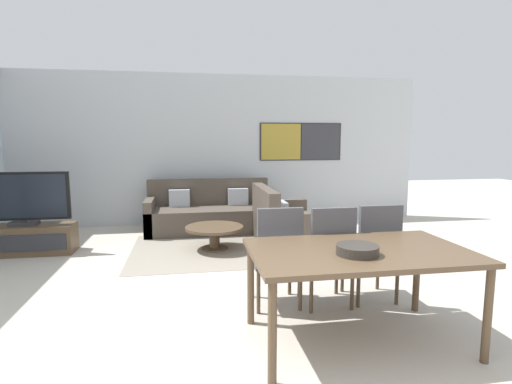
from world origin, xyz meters
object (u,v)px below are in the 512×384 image
sofa_main (210,214)px  dining_chair_right (374,248)px  television (22,199)px  coffee_table (214,232)px  fruit_bowl (357,249)px  dining_chair_centre (329,252)px  tv_console (25,239)px  dining_chair_left (277,252)px  dining_table (359,258)px  sofa_side (284,227)px

sofa_main → dining_chair_right: (1.42, -3.41, 0.26)m
television → sofa_main: size_ratio=0.58×
television → coffee_table: 2.70m
fruit_bowl → television: bearing=137.3°
television → dining_chair_centre: (3.57, -2.42, -0.24)m
tv_console → sofa_main: sofa_main is taller
sofa_main → dining_chair_left: dining_chair_left is taller
dining_table → dining_chair_centre: 0.69m
tv_console → sofa_main: (2.63, 1.04, 0.08)m
sofa_main → dining_chair_centre: 3.59m
fruit_bowl → dining_chair_centre: bearing=84.6°
sofa_main → sofa_side: bearing=-48.4°
tv_console → coffee_table: size_ratio=1.55×
tv_console → dining_chair_left: (3.09, -2.35, 0.34)m
coffee_table → dining_table: 3.05m
coffee_table → dining_chair_right: (1.42, -2.14, 0.29)m
sofa_main → sofa_side: (1.05, -1.19, -0.00)m
sofa_main → coffee_table: size_ratio=2.58×
sofa_main → coffee_table: 1.26m
tv_console → coffee_table: (2.63, -0.22, 0.05)m
coffee_table → dining_chair_centre: size_ratio=0.85×
sofa_side → dining_table: sofa_side is taller
sofa_main → dining_chair_centre: size_ratio=2.20×
dining_chair_centre → dining_table: bearing=-90.0°
television → dining_chair_left: (3.09, -2.35, -0.24)m
television → coffee_table: (2.63, -0.22, -0.53)m
tv_console → television: 0.58m
dining_chair_left → dining_chair_centre: size_ratio=1.00×
dining_chair_centre → sofa_main: bearing=105.2°
sofa_main → dining_chair_right: 3.70m
dining_table → dining_chair_right: (0.48, 0.72, -0.14)m
television → dining_table: 4.73m
tv_console → dining_chair_centre: (3.57, -2.42, 0.34)m
tv_console → dining_table: bearing=-40.9°
sofa_side → coffee_table: bearing=94.3°
dining_chair_left → fruit_bowl: (0.41, -0.88, 0.25)m
dining_chair_centre → fruit_bowl: bearing=-95.4°
dining_table → fruit_bowl: size_ratio=5.40×
television → dining_chair_centre: bearing=-34.1°
sofa_side → coffee_table: sofa_side is taller
sofa_main → dining_chair_centre: dining_chair_centre is taller
sofa_side → dining_chair_left: size_ratio=1.41×
tv_console → dining_chair_right: dining_chair_right is taller
sofa_main → dining_table: 4.26m
tv_console → fruit_bowl: 4.79m
dining_chair_centre → fruit_bowl: (-0.08, -0.81, 0.25)m
coffee_table → dining_table: size_ratio=0.50×
tv_console → dining_chair_centre: dining_chair_centre is taller
sofa_side → dining_chair_centre: dining_chair_centre is taller
television → dining_table: bearing=-40.9°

